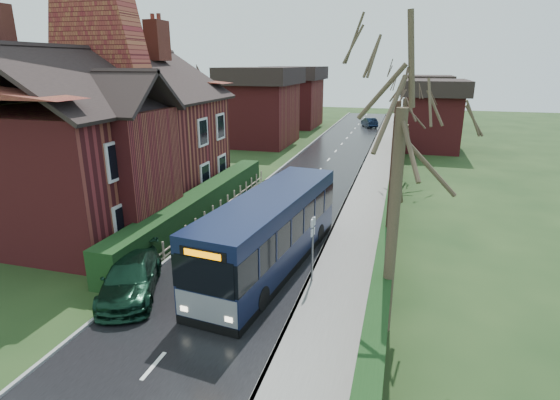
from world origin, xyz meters
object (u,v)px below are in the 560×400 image
(car_silver, at_px, (269,190))
(brick_house, at_px, (110,135))
(bus, at_px, (271,232))
(telegraph_pole, at_px, (391,188))
(bus_stop_sign, at_px, (313,241))
(car_green, at_px, (131,277))

(car_silver, bearing_deg, brick_house, -133.75)
(bus, bearing_deg, car_silver, 114.08)
(bus, distance_m, car_silver, 9.27)
(brick_house, distance_m, bus, 11.16)
(bus, relative_size, telegraph_pole, 1.53)
(brick_house, bearing_deg, bus_stop_sign, -22.61)
(car_green, bearing_deg, bus_stop_sign, -2.13)
(car_silver, bearing_deg, bus, -59.86)
(brick_house, bearing_deg, car_silver, 33.65)
(car_silver, relative_size, telegraph_pole, 0.55)
(car_green, bearing_deg, brick_house, 103.85)
(brick_house, relative_size, car_green, 3.27)
(car_green, xyz_separation_m, bus_stop_sign, (6.10, 2.48, 1.11))
(bus, bearing_deg, brick_house, 164.84)
(car_silver, bearing_deg, bus_stop_sign, -51.75)
(bus, xyz_separation_m, telegraph_pole, (4.52, 1.13, 1.86))
(bus_stop_sign, distance_m, telegraph_pole, 3.72)
(brick_house, bearing_deg, car_green, -51.92)
(car_silver, height_order, car_green, car_green)
(bus, xyz_separation_m, car_green, (-4.18, -3.46, -0.85))
(bus, distance_m, bus_stop_sign, 2.17)
(car_green, height_order, telegraph_pole, telegraph_pole)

